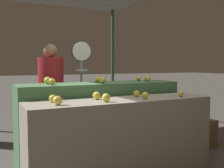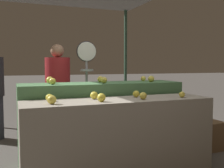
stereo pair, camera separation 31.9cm
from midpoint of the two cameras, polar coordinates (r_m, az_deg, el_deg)
display_counter_front at (r=3.01m, az=4.75°, el=-11.67°), size 2.13×0.55×0.88m
display_counter_back at (r=3.52m, az=0.47°, el=-8.06°), size 2.13×0.55×1.02m
apple_front_0 at (r=2.58m, az=-9.57°, el=-3.41°), size 0.09×0.09×0.09m
apple_front_1 at (r=2.71m, az=1.04°, el=-2.99°), size 0.09×0.09×0.09m
apple_front_2 at (r=2.94m, az=9.90°, el=-2.56°), size 0.08×0.08×0.08m
apple_front_3 at (r=3.22m, az=17.77°, el=-2.22°), size 0.07×0.07×0.07m
apple_front_4 at (r=2.77m, az=-10.29°, el=-2.99°), size 0.08×0.08×0.08m
apple_front_5 at (r=2.91m, az=-0.80°, el=-2.50°), size 0.09×0.09×0.09m
apple_front_6 at (r=3.12m, az=8.19°, el=-2.16°), size 0.08×0.08×0.08m
apple_back_0 at (r=3.17m, az=-10.05°, el=0.59°), size 0.08×0.08×0.08m
apple_back_1 at (r=3.35m, az=0.97°, el=0.85°), size 0.08×0.08×0.08m
apple_back_2 at (r=3.66m, az=11.01°, el=1.09°), size 0.09×0.09×0.09m
apple_back_3 at (r=3.37m, az=-10.79°, el=0.85°), size 0.09×0.09×0.09m
apple_back_4 at (r=3.56m, az=0.01°, el=1.05°), size 0.08×0.08×0.08m
apple_back_5 at (r=3.83m, az=9.20°, el=1.16°), size 0.07×0.07×0.07m
produce_scale at (r=3.94m, az=-3.24°, el=3.10°), size 0.30×0.20×1.61m
person_vendor_at_scale at (r=4.14m, az=-9.58°, el=-0.84°), size 0.51×0.51×1.58m
wooden_crate_side at (r=4.30m, az=21.81°, el=-10.25°), size 0.42×0.42×0.42m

